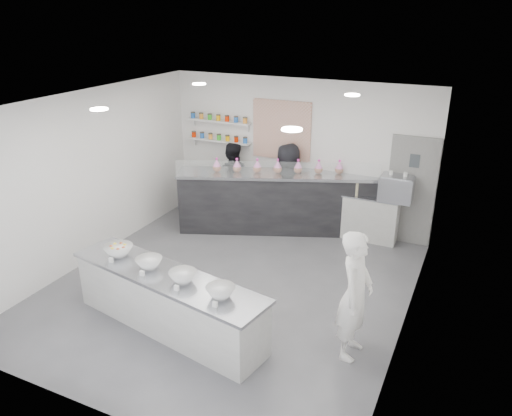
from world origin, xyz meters
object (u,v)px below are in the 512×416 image
at_px(espresso_machine, 397,189).
at_px(prep_counter, 168,302).
at_px(woman_prep, 355,295).
at_px(espresso_ledge, 366,218).
at_px(staff_right, 288,186).
at_px(staff_left, 232,180).
at_px(back_bar, 277,202).

bearing_deg(espresso_machine, prep_counter, -119.50).
xyz_separation_m(espresso_machine, woman_prep, (0.17, -3.55, -0.25)).
relative_size(prep_counter, espresso_ledge, 2.61).
height_order(prep_counter, staff_right, staff_right).
xyz_separation_m(woman_prep, staff_left, (-3.58, 3.45, -0.06)).
bearing_deg(prep_counter, staff_left, 115.90).
bearing_deg(back_bar, prep_counter, -112.82).
relative_size(prep_counter, espresso_machine, 5.18).
distance_m(espresso_ledge, espresso_machine, 0.85).
distance_m(espresso_ledge, staff_right, 1.68).
distance_m(espresso_machine, woman_prep, 3.56).
bearing_deg(back_bar, espresso_ledge, -10.68).
relative_size(back_bar, staff_left, 2.40).
relative_size(prep_counter, woman_prep, 1.80).
relative_size(espresso_machine, woman_prep, 0.35).
height_order(espresso_machine, staff_right, staff_right).
height_order(woman_prep, staff_right, staff_right).
distance_m(back_bar, staff_right, 0.39).
bearing_deg(espresso_ledge, staff_right, -176.71).
relative_size(prep_counter, back_bar, 0.80).
bearing_deg(espresso_ledge, prep_counter, -113.84).
distance_m(prep_counter, woman_prep, 2.59).
xyz_separation_m(back_bar, staff_left, (-1.16, 0.25, 0.21)).
relative_size(woman_prep, staff_right, 0.99).
distance_m(espresso_machine, staff_right, 2.15).
relative_size(back_bar, staff_right, 2.23).
distance_m(prep_counter, staff_left, 4.17).
bearing_deg(back_bar, woman_prep, -74.68).
relative_size(prep_counter, staff_right, 1.79).
bearing_deg(espresso_machine, staff_left, -178.44).
bearing_deg(staff_left, espresso_machine, 166.32).
xyz_separation_m(staff_left, staff_right, (1.28, 0.00, 0.06)).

